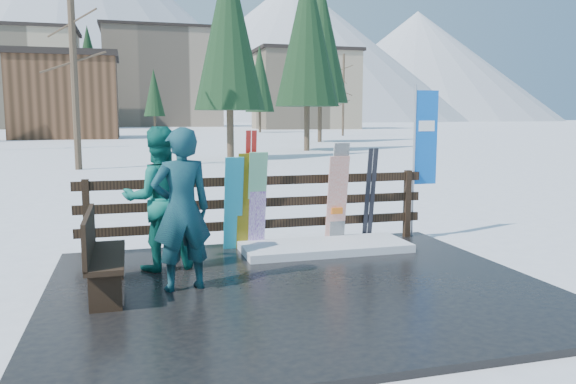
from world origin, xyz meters
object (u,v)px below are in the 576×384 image
object	(u,v)px
snowboard_1	(257,201)
snowboard_4	(339,194)
rental_flag	(423,143)
person_back	(158,199)
snowboard_2	(246,202)
person_front	(182,209)
bench	(99,252)
snowboard_5	(337,200)
snowboard_0	(233,204)
snowboard_3	(258,203)

from	to	relation	value
snowboard_1	snowboard_4	world-z (taller)	snowboard_4
rental_flag	person_back	bearing A→B (deg)	-167.21
snowboard_2	snowboard_4	world-z (taller)	snowboard_4
person_back	person_front	bearing A→B (deg)	94.32
person_back	bench	bearing A→B (deg)	46.04
snowboard_2	snowboard_4	xyz separation A→B (m)	(1.53, 0.00, 0.07)
snowboard_4	person_front	distance (m)	3.19
snowboard_4	snowboard_5	xyz separation A→B (m)	(-0.04, 0.00, -0.10)
snowboard_0	person_front	bearing A→B (deg)	-117.96
rental_flag	snowboard_4	bearing A→B (deg)	-170.60
snowboard_1	person_back	bearing A→B (deg)	-153.59
person_back	rental_flag	bearing A→B (deg)	-175.09
snowboard_2	person_back	world-z (taller)	person_back
bench	snowboard_0	distance (m)	2.57
snowboard_4	rental_flag	size ratio (longest dim) A/B	0.64
snowboard_1	snowboard_4	bearing A→B (deg)	0.00
person_front	snowboard_0	bearing A→B (deg)	-127.67
snowboard_4	rental_flag	xyz separation A→B (m)	(1.63, 0.27, 0.78)
person_front	snowboard_2	bearing A→B (deg)	-132.43
bench	snowboard_4	bearing A→B (deg)	25.87
snowboard_1	person_back	world-z (taller)	person_back
snowboard_1	snowboard_2	size ratio (longest dim) A/B	1.02
person_front	person_back	world-z (taller)	person_front
snowboard_4	person_back	xyz separation A→B (m)	(-2.87, -0.75, 0.14)
bench	snowboard_0	bearing A→B (deg)	42.96
snowboard_2	bench	bearing A→B (deg)	-139.87
snowboard_1	rental_flag	xyz separation A→B (m)	(2.99, 0.27, 0.84)
snowboard_4	person_front	world-z (taller)	person_front
snowboard_3	person_back	bearing A→B (deg)	-153.79
bench	snowboard_1	xyz separation A→B (m)	(2.24, 1.74, 0.25)
snowboard_0	snowboard_4	xyz separation A→B (m)	(1.72, -0.00, 0.09)
snowboard_1	person_front	size ratio (longest dim) A/B	0.81
snowboard_0	rental_flag	world-z (taller)	rental_flag
snowboard_0	snowboard_1	size ratio (longest dim) A/B	0.95
snowboard_0	snowboard_5	xyz separation A→B (m)	(1.69, -0.00, -0.01)
snowboard_1	snowboard_2	xyz separation A→B (m)	(-0.17, 0.00, -0.01)
snowboard_2	person_front	bearing A→B (deg)	-122.72
bench	person_front	bearing A→B (deg)	-0.87
snowboard_1	bench	bearing A→B (deg)	-142.08
snowboard_3	snowboard_4	bearing A→B (deg)	-0.00
snowboard_5	person_back	world-z (taller)	person_back
rental_flag	person_front	xyz separation A→B (m)	(-4.29, -2.03, -0.64)
snowboard_5	rental_flag	world-z (taller)	rental_flag
bench	person_front	xyz separation A→B (m)	(0.94, -0.01, 0.45)
bench	snowboard_1	bearing A→B (deg)	37.92
person_back	snowboard_5	bearing A→B (deg)	-173.03
snowboard_4	person_back	bearing A→B (deg)	-165.33
bench	snowboard_1	size ratio (longest dim) A/B	0.96
snowboard_5	snowboard_2	bearing A→B (deg)	180.00
person_back	snowboard_3	bearing A→B (deg)	-161.67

